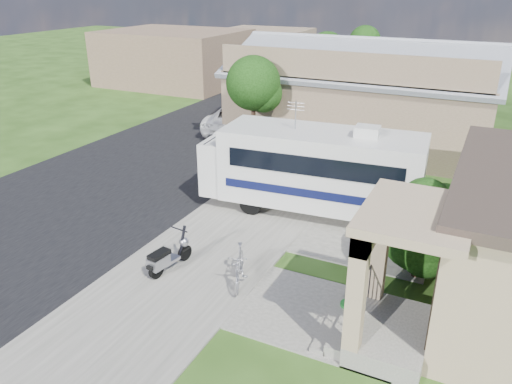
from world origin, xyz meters
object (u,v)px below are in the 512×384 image
at_px(motorhome, 313,167).
at_px(scooter, 167,257).
at_px(pickup_truck, 241,116).
at_px(van, 287,88).
at_px(shrub, 424,228).
at_px(bicycle, 239,268).
at_px(garden_hose, 349,308).

height_order(motorhome, scooter, motorhome).
height_order(pickup_truck, van, van).
distance_m(shrub, scooter, 6.99).
xyz_separation_m(motorhome, shrub, (4.12, -2.71, -0.15)).
distance_m(bicycle, van, 21.76).
relative_size(motorhome, shrub, 2.62).
xyz_separation_m(van, garden_hose, (10.21, -20.36, -0.86)).
bearing_deg(bicycle, pickup_truck, 95.11).
bearing_deg(scooter, van, 112.14).
bearing_deg(van, scooter, -72.37).
xyz_separation_m(scooter, van, (-5.16, 20.84, 0.47)).
bearing_deg(pickup_truck, garden_hose, 121.84).
bearing_deg(bicycle, scooter, 166.64).
bearing_deg(van, bicycle, -66.84).
bearing_deg(shrub, scooter, -155.88).
xyz_separation_m(shrub, van, (-11.48, 18.01, -0.54)).
bearing_deg(scooter, shrub, 32.34).
distance_m(shrub, van, 21.36).
relative_size(scooter, van, 0.25).
bearing_deg(van, pickup_truck, -83.12).
height_order(pickup_truck, garden_hose, pickup_truck).
height_order(bicycle, van, van).
xyz_separation_m(pickup_truck, van, (-0.40, 7.27, 0.20)).
height_order(motorhome, pickup_truck, motorhome).
height_order(scooter, bicycle, scooter).
relative_size(motorhome, bicycle, 4.41).
bearing_deg(motorhome, shrub, -38.38).
bearing_deg(garden_hose, pickup_truck, 126.86).
height_order(shrub, bicycle, shrub).
distance_m(motorhome, bicycle, 5.34).
relative_size(motorhome, scooter, 4.61).
bearing_deg(garden_hose, bicycle, -177.08).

